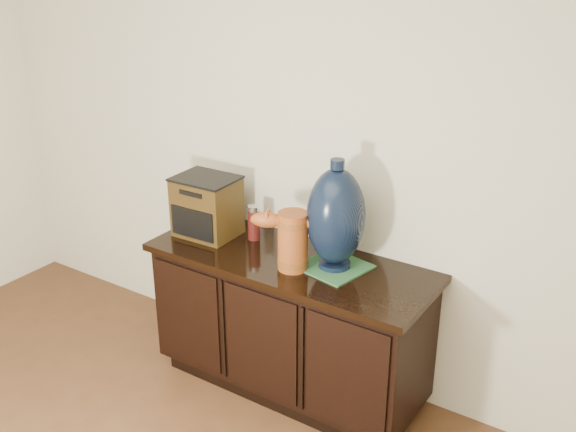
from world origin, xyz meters
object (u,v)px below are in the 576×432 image
Objects in this scene: terracotta_vessel at (293,238)px; tv_radio at (207,206)px; sideboard at (290,323)px; spray_can at (254,223)px; lamp_base at (336,217)px.

terracotta_vessel is 1.22× the size of tv_radio.
spray_can reaches higher than sideboard.
lamp_base is 2.88× the size of spray_can.
spray_can is (-0.35, 0.17, -0.07)m from terracotta_vessel.
spray_can is at bearing 17.25° from tv_radio.
tv_radio is 0.76m from lamp_base.
spray_can is (0.24, 0.08, -0.07)m from tv_radio.
lamp_base is (0.23, 0.04, 0.63)m from sideboard.
terracotta_vessel is 0.22m from lamp_base.
sideboard is at bearing -18.20° from spray_can.
tv_radio is (-0.53, 0.01, 0.53)m from sideboard.
lamp_base is at bearing 9.97° from sideboard.
sideboard is 0.67m from lamp_base.
terracotta_vessel is 0.40m from spray_can.
sideboard is at bearing -170.03° from lamp_base.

